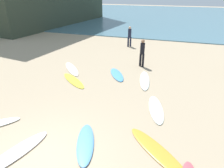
% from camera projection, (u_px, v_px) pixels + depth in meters
% --- Properties ---
extents(ground_plane, '(120.00, 120.00, 0.00)m').
position_uv_depth(ground_plane, '(38.00, 166.00, 5.68)').
color(ground_plane, tan).
extents(ocean_water, '(120.00, 40.00, 0.08)m').
position_uv_depth(ocean_water, '(162.00, 15.00, 36.73)').
color(ocean_water, slate).
rests_on(ocean_water, ground_plane).
extents(surfboard_0, '(1.15, 2.35, 0.09)m').
position_uv_depth(surfboard_0, '(16.00, 152.00, 6.09)').
color(surfboard_0, silver).
rests_on(surfboard_0, ground_plane).
extents(surfboard_1, '(1.51, 2.02, 0.08)m').
position_uv_depth(surfboard_1, '(117.00, 74.00, 11.56)').
color(surfboard_1, '#4B96DE').
rests_on(surfboard_1, ground_plane).
extents(surfboard_2, '(0.97, 2.54, 0.08)m').
position_uv_depth(surfboard_2, '(145.00, 80.00, 10.87)').
color(surfboard_2, silver).
rests_on(surfboard_2, ground_plane).
extents(surfboard_3, '(1.07, 2.24, 0.06)m').
position_uv_depth(surfboard_3, '(156.00, 109.00, 8.30)').
color(surfboard_3, white).
rests_on(surfboard_3, ground_plane).
extents(surfboard_4, '(2.10, 2.28, 0.06)m').
position_uv_depth(surfboard_4, '(72.00, 69.00, 12.43)').
color(surfboard_4, '#F5DFC7').
rests_on(surfboard_4, ground_plane).
extents(surfboard_5, '(2.17, 1.88, 0.06)m').
position_uv_depth(surfboard_5, '(74.00, 80.00, 10.85)').
color(surfboard_5, yellow).
rests_on(surfboard_5, ground_plane).
extents(surfboard_6, '(2.30, 2.10, 0.06)m').
position_uv_depth(surfboard_6, '(157.00, 151.00, 6.14)').
color(surfboard_6, '#F89C30').
rests_on(surfboard_6, ground_plane).
extents(surfboard_9, '(1.23, 2.02, 0.09)m').
position_uv_depth(surfboard_9, '(85.00, 143.00, 6.44)').
color(surfboard_9, '#5392D5').
rests_on(surfboard_9, ground_plane).
extents(beachgoer_mid, '(0.38, 0.38, 1.71)m').
position_uv_depth(beachgoer_mid, '(130.00, 36.00, 16.78)').
color(beachgoer_mid, '#191E33').
rests_on(beachgoer_mid, ground_plane).
extents(beachgoer_far, '(0.37, 0.37, 1.75)m').
position_uv_depth(beachgoer_far, '(142.00, 52.00, 12.44)').
color(beachgoer_far, black).
rests_on(beachgoer_far, ground_plane).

